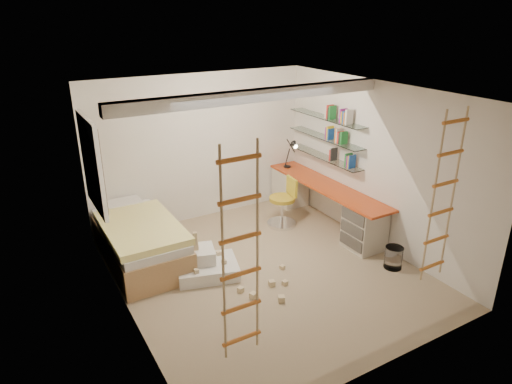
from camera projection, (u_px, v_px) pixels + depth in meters
floor at (266, 271)px, 6.68m from camera, size 4.50×4.50×0.00m
ceiling_beam at (256, 95)px, 5.99m from camera, size 4.00×0.18×0.16m
window_frame at (92, 164)px, 6.39m from camera, size 0.06×1.15×1.35m
window_blind at (95, 164)px, 6.41m from camera, size 0.02×1.00×1.20m
rope_ladder_left at (241, 256)px, 4.09m from camera, size 0.41×0.04×2.13m
rope_ladder_right at (443, 198)px, 5.34m from camera, size 0.41×0.04×2.13m
waste_bin at (394, 257)px, 6.73m from camera, size 0.27×0.27×0.33m
desk at (324, 203)px, 8.02m from camera, size 0.56×2.80×0.75m
shelves at (325, 138)px, 7.90m from camera, size 0.25×1.80×0.71m
bed at (140, 241)px, 6.86m from camera, size 1.02×2.00×0.69m
task_lamp at (292, 150)px, 8.50m from camera, size 0.14×0.36×0.57m
swivel_chair at (283, 208)px, 8.01m from camera, size 0.57×0.57×0.87m
play_platform at (204, 265)px, 6.57m from camera, size 1.00×0.88×0.38m
toy_blocks at (236, 268)px, 6.37m from camera, size 1.32×1.31×0.65m
books at (326, 129)px, 7.85m from camera, size 0.14×0.64×0.92m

